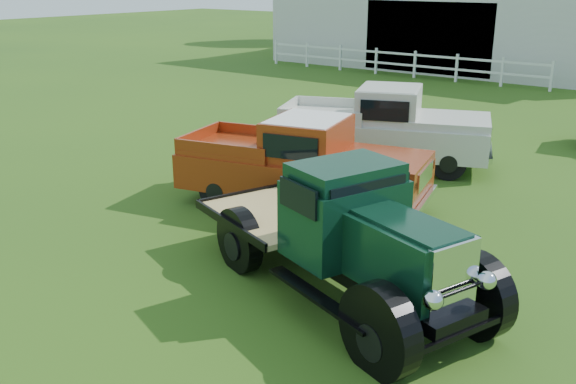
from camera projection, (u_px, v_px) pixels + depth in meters
The scene contains 6 objects.
ground at pixel (231, 272), 10.04m from camera, with size 120.00×120.00×0.00m, color #2A4D16.
shed_left at pixel (471, 9), 32.71m from camera, with size 18.80×10.20×5.60m, color #A5A5A5, non-canonical shape.
fence_rail at pixel (395, 63), 29.49m from camera, with size 14.20×0.16×1.20m, color white, non-canonical shape.
vintage_flatbed at pixel (340, 229), 9.07m from camera, with size 5.05×2.00×2.00m, color #0D3020, non-canonical shape.
red_pickup at pixel (303, 162), 12.62m from camera, with size 5.03×1.93×1.84m, color maroon, non-canonical shape.
white_pickup at pixel (384, 127), 15.46m from camera, with size 5.10×1.98×1.87m, color beige, non-canonical shape.
Camera 1 is at (6.24, -6.68, 4.41)m, focal length 40.00 mm.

